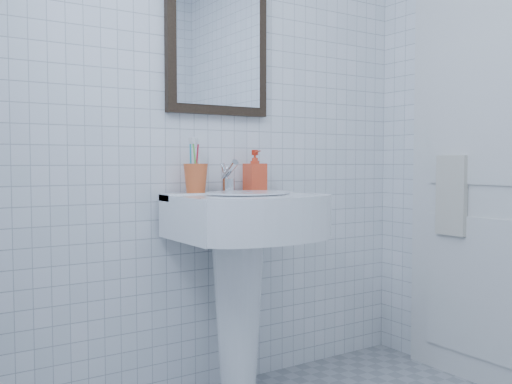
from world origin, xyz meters
TOP-DOWN VIEW (x-y plane):
  - wall_back at (0.00, 1.20)m, footprint 2.20×0.02m
  - washbasin at (0.04, 0.99)m, footprint 0.59×0.43m
  - faucet at (0.04, 1.09)m, footprint 0.06×0.13m
  - toothbrush_cup at (-0.11, 1.11)m, footprint 0.13×0.13m
  - soap_dispenser at (0.20, 1.12)m, footprint 0.08×0.09m
  - wall_mirror at (0.04, 1.18)m, footprint 0.50×0.04m
  - bathroom_door at (1.08, 0.55)m, footprint 0.04×0.80m
  - towel_ring at (1.06, 0.70)m, footprint 0.01×0.18m
  - hand_towel at (1.04, 0.70)m, footprint 0.03×0.16m

SIDE VIEW (x-z plane):
  - washbasin at x=0.04m, z-range 0.15..1.06m
  - hand_towel at x=1.04m, z-range 0.68..1.06m
  - faucet at x=0.04m, z-range 0.88..1.03m
  - toothbrush_cup at x=-0.11m, z-range 0.90..1.02m
  - soap_dispenser at x=0.20m, z-range 0.90..1.08m
  - bathroom_door at x=1.08m, z-range 0.00..2.00m
  - towel_ring at x=1.06m, z-range 0.96..1.14m
  - wall_back at x=0.00m, z-range 0.00..2.50m
  - wall_mirror at x=0.04m, z-range 1.24..1.86m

